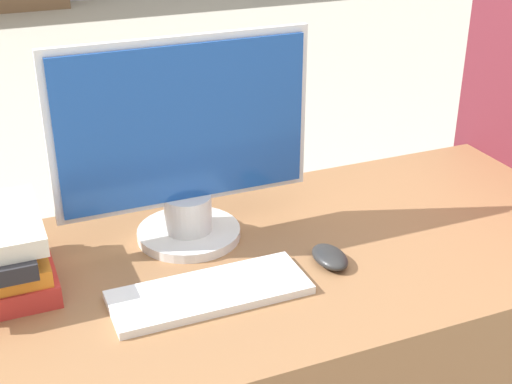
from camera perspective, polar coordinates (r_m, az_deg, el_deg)
monitor at (r=1.43m, az=-5.73°, el=3.72°), size 0.53×0.22×0.43m
keyboard at (r=1.33m, az=-3.72°, el=-8.02°), size 0.37×0.14×0.02m
mouse at (r=1.42m, az=5.93°, el=-5.19°), size 0.06×0.10×0.03m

